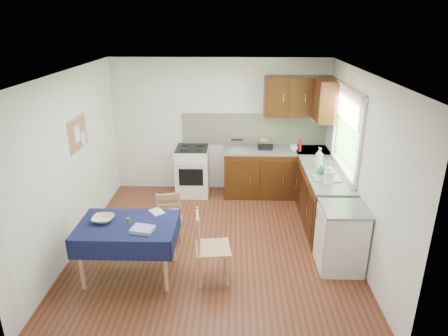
{
  "coord_description": "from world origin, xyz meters",
  "views": [
    {
      "loc": [
        0.28,
        -5.17,
        3.17
      ],
      "look_at": [
        0.13,
        0.29,
        1.09
      ],
      "focal_mm": 32.0,
      "sensor_mm": 36.0,
      "label": 1
    }
  ],
  "objects_px": {
    "chair_far": "(168,214)",
    "chair_near": "(209,245)",
    "sandwich_press": "(265,145)",
    "dining_table": "(128,231)",
    "toaster": "(237,144)",
    "dish_rack": "(327,177)",
    "kettle": "(329,176)"
  },
  "relations": [
    {
      "from": "toaster",
      "to": "dish_rack",
      "type": "relative_size",
      "value": 0.65
    },
    {
      "from": "dining_table",
      "to": "kettle",
      "type": "bearing_deg",
      "value": 36.6
    },
    {
      "from": "dining_table",
      "to": "kettle",
      "type": "xyz_separation_m",
      "value": [
        2.71,
        1.02,
        0.38
      ]
    },
    {
      "from": "kettle",
      "to": "dining_table",
      "type": "bearing_deg",
      "value": -159.41
    },
    {
      "from": "chair_far",
      "to": "sandwich_press",
      "type": "distance_m",
      "value": 2.41
    },
    {
      "from": "toaster",
      "to": "sandwich_press",
      "type": "relative_size",
      "value": 0.94
    },
    {
      "from": "toaster",
      "to": "dish_rack",
      "type": "distance_m",
      "value": 1.93
    },
    {
      "from": "sandwich_press",
      "to": "chair_far",
      "type": "bearing_deg",
      "value": -110.77
    },
    {
      "from": "dining_table",
      "to": "chair_near",
      "type": "height_order",
      "value": "chair_near"
    },
    {
      "from": "dining_table",
      "to": "chair_near",
      "type": "xyz_separation_m",
      "value": [
        1.03,
        -0.08,
        -0.13
      ]
    },
    {
      "from": "dining_table",
      "to": "toaster",
      "type": "bearing_deg",
      "value": 77.86
    },
    {
      "from": "chair_far",
      "to": "dish_rack",
      "type": "relative_size",
      "value": 2.21
    },
    {
      "from": "chair_near",
      "to": "toaster",
      "type": "xyz_separation_m",
      "value": [
        0.35,
        2.67,
        0.48
      ]
    },
    {
      "from": "kettle",
      "to": "chair_near",
      "type": "bearing_deg",
      "value": -146.72
    },
    {
      "from": "toaster",
      "to": "dish_rack",
      "type": "height_order",
      "value": "toaster"
    },
    {
      "from": "chair_near",
      "to": "sandwich_press",
      "type": "bearing_deg",
      "value": -25.28
    },
    {
      "from": "toaster",
      "to": "sandwich_press",
      "type": "xyz_separation_m",
      "value": [
        0.52,
        0.04,
        -0.01
      ]
    },
    {
      "from": "chair_near",
      "to": "kettle",
      "type": "height_order",
      "value": "kettle"
    },
    {
      "from": "sandwich_press",
      "to": "dining_table",
      "type": "bearing_deg",
      "value": -106.16
    },
    {
      "from": "toaster",
      "to": "kettle",
      "type": "xyz_separation_m",
      "value": [
        1.33,
        -1.57,
        0.03
      ]
    },
    {
      "from": "chair_near",
      "to": "sandwich_press",
      "type": "xyz_separation_m",
      "value": [
        0.87,
        2.7,
        0.47
      ]
    },
    {
      "from": "sandwich_press",
      "to": "dish_rack",
      "type": "xyz_separation_m",
      "value": [
        0.82,
        -1.43,
        -0.05
      ]
    },
    {
      "from": "chair_far",
      "to": "kettle",
      "type": "distance_m",
      "value": 2.41
    },
    {
      "from": "chair_near",
      "to": "sandwich_press",
      "type": "distance_m",
      "value": 2.88
    },
    {
      "from": "chair_far",
      "to": "dish_rack",
      "type": "distance_m",
      "value": 2.42
    },
    {
      "from": "chair_near",
      "to": "dish_rack",
      "type": "relative_size",
      "value": 2.49
    },
    {
      "from": "dining_table",
      "to": "sandwich_press",
      "type": "xyz_separation_m",
      "value": [
        1.9,
        2.62,
        0.34
      ]
    },
    {
      "from": "sandwich_press",
      "to": "kettle",
      "type": "relative_size",
      "value": 1.02
    },
    {
      "from": "chair_far",
      "to": "chair_near",
      "type": "bearing_deg",
      "value": 111.52
    },
    {
      "from": "chair_near",
      "to": "dish_rack",
      "type": "bearing_deg",
      "value": -60.52
    },
    {
      "from": "chair_far",
      "to": "chair_near",
      "type": "distance_m",
      "value": 1.13
    },
    {
      "from": "dining_table",
      "to": "kettle",
      "type": "height_order",
      "value": "kettle"
    }
  ]
}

